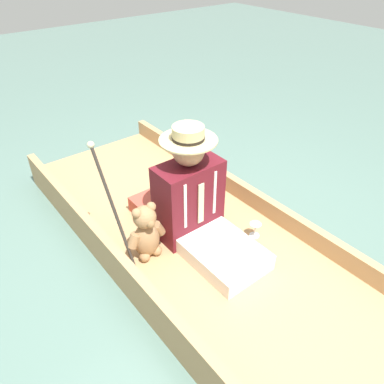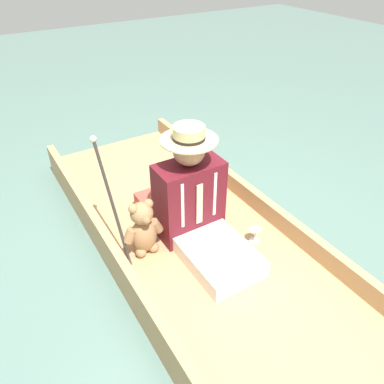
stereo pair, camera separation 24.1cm
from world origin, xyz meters
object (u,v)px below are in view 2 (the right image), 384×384
object	(u,v)px
wine_glass	(255,232)
walking_cane	(109,191)
teddy_bear	(143,229)
seated_person	(196,205)

from	to	relation	value
wine_glass	walking_cane	size ratio (longest dim) A/B	0.14
wine_glass	walking_cane	world-z (taller)	walking_cane
teddy_bear	wine_glass	size ratio (longest dim) A/B	3.74
seated_person	walking_cane	xyz separation A→B (m)	(0.49, -0.23, 0.15)
wine_glass	walking_cane	xyz separation A→B (m)	(0.81, -0.47, 0.36)
teddy_bear	walking_cane	size ratio (longest dim) A/B	0.53
teddy_bear	walking_cane	bearing A→B (deg)	-49.63
teddy_bear	seated_person	bearing A→B (deg)	168.89
teddy_bear	wine_glass	bearing A→B (deg)	155.74
wine_glass	seated_person	bearing A→B (deg)	-35.98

